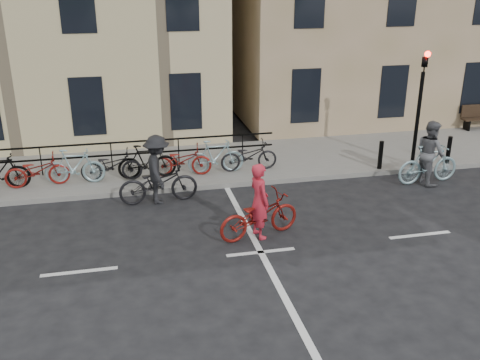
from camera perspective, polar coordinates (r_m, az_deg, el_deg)
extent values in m
plane|color=black|center=(12.32, 2.23, -7.71)|extent=(120.00, 120.00, 0.00)
cube|color=slate|center=(17.48, -15.68, 0.72)|extent=(46.00, 4.00, 0.15)
cylinder|color=black|center=(17.82, 18.40, 6.12)|extent=(0.12, 0.12, 3.00)
imported|color=black|center=(17.45, 19.15, 12.30)|extent=(0.15, 0.18, 0.90)
sphere|color=#FF0C05|center=(17.34, 19.39, 12.56)|extent=(0.18, 0.18, 0.18)
cylinder|color=black|center=(17.45, 14.76, 2.60)|extent=(0.14, 0.14, 0.90)
cylinder|color=black|center=(18.65, 21.37, 3.01)|extent=(0.14, 0.14, 0.90)
cube|color=black|center=(23.06, 23.03, 5.42)|extent=(0.06, 0.38, 0.40)
cube|color=black|center=(23.43, 24.18, 6.79)|extent=(1.60, 0.06, 0.50)
cube|color=black|center=(17.18, -13.54, 2.51)|extent=(10.40, 0.04, 0.95)
imported|color=maroon|center=(16.53, -20.83, 0.93)|extent=(1.80, 0.63, 0.95)
imported|color=#88AAB2|center=(16.38, -17.23, 1.40)|extent=(1.75, 0.49, 1.05)
imported|color=black|center=(16.33, -13.55, 1.52)|extent=(1.80, 0.63, 0.95)
imported|color=black|center=(16.31, -9.89, 1.98)|extent=(1.75, 0.49, 1.05)
imported|color=maroon|center=(16.39, -6.22, 2.08)|extent=(1.80, 0.63, 0.95)
imported|color=#88AAB2|center=(16.51, -2.60, 2.52)|extent=(1.75, 0.49, 1.05)
imported|color=black|center=(16.73, 0.95, 2.60)|extent=(1.80, 0.63, 0.95)
imported|color=maroon|center=(12.80, 2.04, -3.79)|extent=(2.20, 1.25, 1.10)
imported|color=red|center=(12.65, 2.06, -2.23)|extent=(0.61, 0.77, 1.86)
imported|color=#88AAB2|center=(17.02, 19.46, 1.62)|extent=(2.04, 0.70, 1.20)
imported|color=#57575C|center=(16.91, 19.61, 2.79)|extent=(0.80, 0.99, 1.94)
imported|color=black|center=(14.87, -8.71, -0.31)|extent=(2.20, 0.87, 1.13)
imported|color=black|center=(14.73, -8.80, 1.11)|extent=(0.78, 1.28, 1.92)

